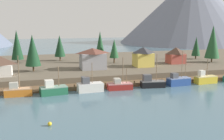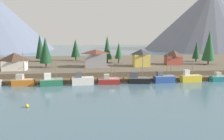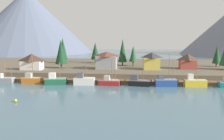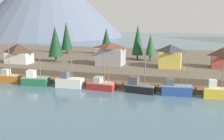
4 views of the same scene
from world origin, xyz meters
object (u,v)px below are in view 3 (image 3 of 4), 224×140
at_px(fishing_boat_grey, 3,79).
at_px(house_red, 188,61).
at_px(fishing_boat_orange, 32,79).
at_px(fishing_boat_blue, 165,82).
at_px(fishing_boat_white, 84,80).
at_px(fishing_boat_black, 139,82).
at_px(conifer_back_right, 61,52).
at_px(conifer_mid_right, 63,49).
at_px(house_white, 32,62).
at_px(fishing_boat_green, 55,80).
at_px(fishing_boat_red, 109,82).
at_px(conifer_back_left, 217,54).
at_px(fishing_boat_yellow, 195,83).
at_px(channel_buoy, 16,101).
at_px(conifer_mid_left, 95,51).
at_px(conifer_near_right, 133,54).
at_px(house_grey, 106,60).
at_px(house_yellow, 152,61).
at_px(conifer_centre, 123,51).

xyz_separation_m(fishing_boat_grey, house_red, (61.59, 21.34, 4.36)).
distance_m(fishing_boat_orange, fishing_boat_blue, 41.46).
bearing_deg(fishing_boat_grey, fishing_boat_white, -2.49).
distance_m(fishing_boat_black, conifer_back_right, 36.15).
bearing_deg(conifer_mid_right, house_red, -16.80).
bearing_deg(house_white, fishing_boat_green, -45.10).
xyz_separation_m(fishing_boat_orange, conifer_back_right, (3.74, 18.45, 7.59)).
height_order(fishing_boat_red, conifer_back_left, conifer_back_left).
height_order(fishing_boat_yellow, channel_buoy, fishing_boat_yellow).
relative_size(fishing_boat_grey, channel_buoy, 9.91).
xyz_separation_m(fishing_boat_red, conifer_mid_left, (-11.11, 39.66, 7.05)).
height_order(fishing_boat_grey, fishing_boat_black, fishing_boat_black).
xyz_separation_m(conifer_near_right, channel_buoy, (-25.60, -49.16, -7.33)).
distance_m(house_grey, conifer_mid_right, 30.60).
xyz_separation_m(fishing_boat_blue, conifer_back_left, (24.16, 29.84, 6.23)).
distance_m(fishing_boat_black, conifer_near_right, 29.18).
relative_size(house_white, conifer_back_left, 0.91).
distance_m(house_grey, conifer_back_left, 45.57).
xyz_separation_m(fishing_boat_orange, house_yellow, (38.59, 17.95, 4.56)).
distance_m(conifer_mid_left, conifer_mid_right, 15.25).
xyz_separation_m(fishing_boat_grey, channel_buoy, (15.28, -21.09, -0.72)).
xyz_separation_m(fishing_boat_white, house_grey, (4.70, 18.16, 4.48)).
height_order(fishing_boat_black, house_grey, house_grey).
xyz_separation_m(conifer_back_left, conifer_back_right, (-61.88, -11.06, 1.30)).
height_order(conifer_mid_left, conifer_back_right, conifer_back_right).
height_order(fishing_boat_red, fishing_boat_blue, fishing_boat_blue).
bearing_deg(fishing_boat_white, channel_buoy, -120.37).
height_order(fishing_boat_blue, house_white, fishing_boat_blue).
distance_m(fishing_boat_black, conifer_centre, 32.41).
bearing_deg(fishing_boat_orange, fishing_boat_grey, -178.17).
bearing_deg(house_red, channel_buoy, -137.50).
distance_m(house_yellow, channel_buoy, 51.27).
bearing_deg(conifer_back_right, conifer_centre, 27.03).
relative_size(fishing_boat_white, fishing_boat_black, 0.81).
xyz_separation_m(fishing_boat_black, conifer_near_right, (-2.02, 28.38, 6.47)).
bearing_deg(house_grey, fishing_boat_blue, -42.29).
distance_m(house_yellow, conifer_centre, 17.22).
relative_size(fishing_boat_grey, fishing_boat_black, 0.78).
bearing_deg(conifer_near_right, conifer_mid_right, 163.94).
bearing_deg(conifer_near_right, fishing_boat_orange, -138.53).
xyz_separation_m(fishing_boat_green, fishing_boat_red, (16.66, 0.37, -0.17)).
distance_m(fishing_boat_orange, fishing_boat_black, 33.60).
distance_m(fishing_boat_yellow, conifer_centre, 38.93).
height_order(fishing_boat_orange, fishing_boat_black, fishing_boat_orange).
height_order(conifer_mid_left, conifer_back_left, conifer_mid_left).
bearing_deg(conifer_back_right, conifer_back_left, 10.13).
relative_size(house_grey, conifer_back_left, 0.91).
bearing_deg(house_grey, house_red, 6.47).
bearing_deg(fishing_boat_blue, fishing_boat_white, 175.61).
distance_m(fishing_boat_grey, fishing_boat_blue, 50.76).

